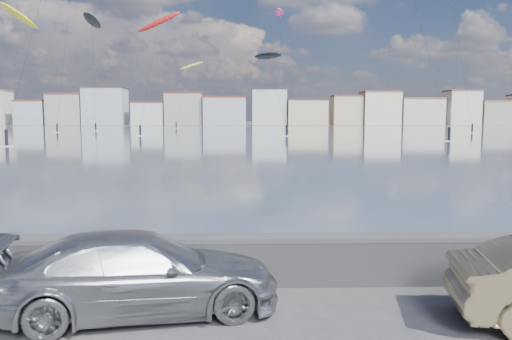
# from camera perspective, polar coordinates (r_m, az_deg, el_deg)

# --- Properties ---
(bay_water) EXTENTS (500.00, 177.00, 0.00)m
(bay_water) POSITION_cam_1_polar(r_m,az_deg,el_deg) (98.57, -1.98, 4.15)
(bay_water) COLOR #3B485D
(bay_water) RESTS_ON ground
(far_shore_strip) EXTENTS (500.00, 60.00, 0.00)m
(far_shore_strip) POSITION_cam_1_polar(r_m,az_deg,el_deg) (207.04, -1.77, 5.18)
(far_shore_strip) COLOR #4C473D
(far_shore_strip) RESTS_ON ground
(seawall) EXTENTS (400.00, 0.36, 1.08)m
(seawall) POSITION_cam_1_polar(r_m,az_deg,el_deg) (10.13, -5.54, -9.95)
(seawall) COLOR #28282B
(seawall) RESTS_ON ground
(far_buildings) EXTENTS (240.79, 13.26, 14.60)m
(far_buildings) POSITION_cam_1_polar(r_m,az_deg,el_deg) (193.03, -1.40, 6.90)
(far_buildings) COLOR silver
(far_buildings) RESTS_ON ground
(car_silver) EXTENTS (5.09, 2.80, 1.40)m
(car_silver) POSITION_cam_1_polar(r_m,az_deg,el_deg) (9.00, -13.18, -11.40)
(car_silver) COLOR #A2A5A8
(car_silver) RESTS_ON ground
(kitesurfer_0) EXTENTS (8.46, 18.39, 21.28)m
(kitesurfer_0) POSITION_cam_1_polar(r_m,az_deg,el_deg) (162.93, -7.43, 11.64)
(kitesurfer_0) COLOR #8CD826
(kitesurfer_0) RESTS_ON ground
(kitesurfer_1) EXTENTS (6.78, 15.87, 15.82)m
(kitesurfer_1) POSITION_cam_1_polar(r_m,az_deg,el_deg) (98.36, 1.36, 12.79)
(kitesurfer_1) COLOR black
(kitesurfer_1) RESTS_ON ground
(kitesurfer_6) EXTENTS (7.30, 16.63, 27.25)m
(kitesurfer_6) POSITION_cam_1_polar(r_m,az_deg,el_deg) (121.78, -25.46, 15.50)
(kitesurfer_6) COLOR yellow
(kitesurfer_6) RESTS_ON ground
(kitesurfer_8) EXTENTS (5.33, 16.31, 29.22)m
(kitesurfer_8) POSITION_cam_1_polar(r_m,az_deg,el_deg) (138.56, -18.20, 15.83)
(kitesurfer_8) COLOR black
(kitesurfer_8) RESTS_ON ground
(kitesurfer_9) EXTENTS (9.80, 11.54, 23.36)m
(kitesurfer_9) POSITION_cam_1_polar(r_m,az_deg,el_deg) (98.50, -11.07, 16.13)
(kitesurfer_9) COLOR red
(kitesurfer_9) RESTS_ON ground
(kitesurfer_18) EXTENTS (4.81, 16.80, 36.89)m
(kitesurfer_18) POSITION_cam_1_polar(r_m,az_deg,el_deg) (165.10, 2.65, 17.44)
(kitesurfer_18) COLOR #E5338C
(kitesurfer_18) RESTS_ON ground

